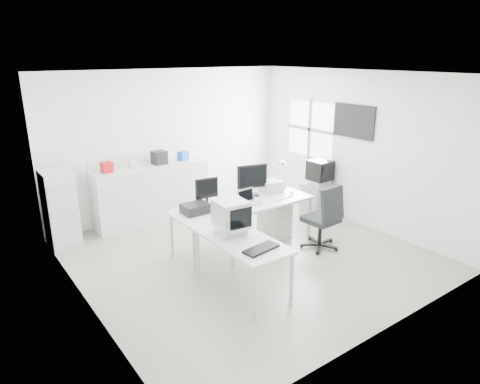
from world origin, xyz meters
TOP-DOWN VIEW (x-y plane):
  - floor at (0.00, 0.00)m, footprint 5.00×5.00m
  - ceiling at (0.00, 0.00)m, footprint 5.00×5.00m
  - back_wall at (0.00, 2.50)m, footprint 5.00×0.02m
  - left_wall at (-2.50, 0.00)m, footprint 0.02×5.00m
  - right_wall at (2.50, 0.00)m, footprint 0.02×5.00m
  - window at (2.48, 1.20)m, footprint 0.02×1.20m
  - wall_picture at (2.47, 0.10)m, footprint 0.04×0.90m
  - main_desk at (0.15, 0.29)m, footprint 2.40×0.80m
  - side_desk at (-0.70, -0.81)m, footprint 0.70×1.40m
  - drawer_pedestal at (0.85, 0.34)m, footprint 0.40×0.50m
  - inkjet_printer at (-0.70, 0.39)m, footprint 0.40×0.32m
  - lcd_monitor_small at (-0.40, 0.54)m, footprint 0.40×0.26m
  - lcd_monitor_large at (0.50, 0.54)m, footprint 0.56×0.35m
  - laptop at (0.20, 0.19)m, footprint 0.33×0.34m
  - white_keyboard at (0.80, 0.14)m, footprint 0.42×0.17m
  - white_mouse at (1.10, 0.19)m, footprint 0.06×0.06m
  - laser_printer at (0.90, 0.51)m, footprint 0.38×0.34m
  - desk_lamp at (1.25, 0.59)m, footprint 0.18×0.18m
  - crt_monitor at (-0.70, -0.56)m, footprint 0.41×0.41m
  - black_keyboard at (-0.70, -1.21)m, footprint 0.51×0.26m
  - office_chair at (1.13, -0.48)m, footprint 0.67×0.67m
  - tv_cabinet at (2.22, 0.61)m, footprint 0.59×0.48m
  - crt_tv at (2.22, 0.61)m, footprint 0.50×0.48m
  - sideboard at (-0.58, 2.24)m, footprint 2.18×0.54m
  - clutter_box_a at (-1.38, 2.24)m, footprint 0.20×0.18m
  - clutter_box_b at (-0.88, 2.24)m, footprint 0.16×0.14m
  - clutter_box_c at (-0.38, 2.24)m, footprint 0.27×0.25m
  - clutter_box_d at (0.12, 2.24)m, footprint 0.21×0.20m
  - clutter_bottle at (-1.68, 2.28)m, footprint 0.07×0.07m
  - filing_cabinet at (-2.28, 2.03)m, footprint 0.46×0.54m

SIDE VIEW (x-z plane):
  - floor at x=0.00m, z-range -0.01..0.01m
  - drawer_pedestal at x=0.85m, z-range 0.00..0.60m
  - tv_cabinet at x=2.22m, z-range 0.00..0.64m
  - main_desk at x=0.15m, z-range 0.00..0.75m
  - side_desk at x=-0.70m, z-range 0.00..0.75m
  - sideboard at x=-0.58m, z-range 0.00..1.09m
  - office_chair at x=1.13m, z-range 0.00..1.10m
  - filing_cabinet at x=-2.28m, z-range 0.00..1.30m
  - white_keyboard at x=0.80m, z-range 0.75..0.77m
  - black_keyboard at x=-0.70m, z-range 0.75..0.78m
  - white_mouse at x=1.10m, z-range 0.75..0.81m
  - inkjet_printer at x=-0.70m, z-range 0.75..0.89m
  - laser_printer at x=0.90m, z-range 0.75..0.95m
  - laptop at x=0.20m, z-range 0.75..0.95m
  - crt_tv at x=2.22m, z-range 0.64..1.09m
  - crt_monitor at x=-0.70m, z-range 0.75..1.19m
  - desk_lamp at x=1.25m, z-range 0.75..1.19m
  - lcd_monitor_small at x=-0.40m, z-range 0.75..1.22m
  - lcd_monitor_large at x=0.50m, z-range 0.75..1.30m
  - clutter_box_b at x=-0.88m, z-range 1.09..1.23m
  - clutter_box_d at x=0.12m, z-range 1.09..1.27m
  - clutter_box_a at x=-1.38m, z-range 1.09..1.27m
  - clutter_bottle at x=-1.68m, z-range 1.09..1.31m
  - clutter_box_c at x=-0.38m, z-range 1.09..1.34m
  - back_wall at x=0.00m, z-range 0.00..2.80m
  - left_wall at x=-2.50m, z-range 0.00..2.80m
  - right_wall at x=2.50m, z-range 0.00..2.80m
  - window at x=2.48m, z-range 1.05..2.15m
  - wall_picture at x=2.47m, z-range 1.60..2.20m
  - ceiling at x=0.00m, z-range 2.79..2.80m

